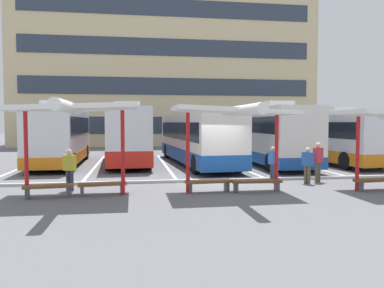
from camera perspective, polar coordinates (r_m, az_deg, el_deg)
name	(u,v)px	position (r m, az deg, el deg)	size (l,w,h in m)	color
ground_plane	(226,182)	(17.08, 5.07, -5.60)	(160.00, 160.00, 0.00)	slate
terminal_building	(166,75)	(48.05, -3.86, 10.12)	(33.89, 11.02, 19.51)	#D1BC8C
coach_bus_0	(61,135)	(25.13, -18.68, 1.22)	(2.63, 10.13, 3.83)	silver
coach_bus_1	(127,136)	(24.90, -9.55, 1.22)	(2.84, 10.28, 3.82)	silver
coach_bus_2	(196,138)	(24.16, 0.64, 0.84)	(3.39, 12.53, 3.51)	silver
coach_bus_3	(268,135)	(24.62, 11.02, 1.28)	(2.63, 10.79, 3.82)	silver
coach_bus_4	(320,137)	(27.09, 18.33, 0.98)	(3.38, 12.12, 3.53)	silver
lane_stripe_0	(22,168)	(24.43, -23.73, -3.19)	(0.16, 14.00, 0.01)	white
lane_stripe_1	(95,166)	(23.69, -13.98, -3.21)	(0.16, 14.00, 0.01)	white
lane_stripe_2	(165,165)	(23.67, -3.93, -3.13)	(0.16, 14.00, 0.01)	white
lane_stripe_3	(232,164)	(24.37, 5.85, -2.95)	(0.16, 14.00, 0.01)	white
lane_stripe_4	(295,163)	(25.73, 14.83, -2.72)	(0.16, 14.00, 0.01)	white
lane_stripe_5	(355,162)	(27.64, 22.74, -2.46)	(0.16, 14.00, 0.01)	white
waiting_shelter_0	(73,110)	(13.88, -17.00, 4.86)	(4.28, 5.22, 3.27)	red
bench_0	(49,188)	(14.39, -20.29, -6.09)	(1.71, 0.60, 0.45)	brown
bench_1	(102,186)	(14.35, -13.02, -6.00)	(1.74, 0.64, 0.45)	brown
waiting_shelter_1	(235,113)	(14.23, 6.33, 4.60)	(4.40, 4.63, 3.21)	red
bench_2	(208,183)	(14.60, 2.41, -5.76)	(1.77, 0.57, 0.45)	brown
bench_3	(256,183)	(14.84, 9.44, -5.64)	(1.90, 0.49, 0.45)	brown
bench_4	(375,182)	(16.49, 25.23, -5.03)	(1.72, 0.61, 0.45)	brown
platform_kerb	(225,180)	(17.30, 4.88, -5.29)	(44.00, 0.24, 0.12)	#ADADA8
waiting_passenger_0	(273,162)	(17.50, 11.76, -2.55)	(0.30, 0.48, 1.55)	#33384C
waiting_passenger_1	(70,167)	(15.45, -17.52, -3.28)	(0.51, 0.38, 1.59)	#33384C
waiting_passenger_2	(318,159)	(17.79, 18.00, -2.10)	(0.54, 0.46, 1.74)	brown
waiting_passenger_3	(307,163)	(17.22, 16.57, -2.70)	(0.41, 0.50, 1.55)	brown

